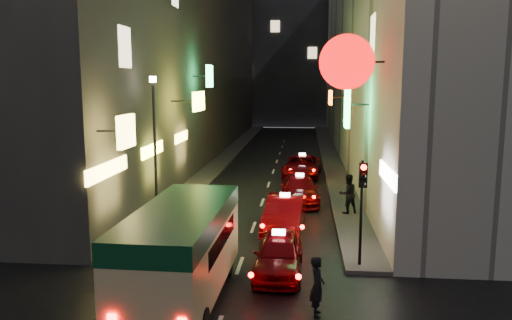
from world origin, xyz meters
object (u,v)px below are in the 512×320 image
(taxi_near, at_px, (279,251))
(pedestrian_crossing, at_px, (317,282))
(lamp_post, at_px, (155,140))
(minibus, at_px, (182,243))
(traffic_light, at_px, (362,191))

(taxi_near, xyz_separation_m, pedestrian_crossing, (1.17, -2.84, 0.16))
(pedestrian_crossing, height_order, lamp_post, lamp_post)
(pedestrian_crossing, bearing_deg, minibus, 80.95)
(minibus, bearing_deg, traffic_light, 28.98)
(minibus, distance_m, lamp_post, 8.24)
(pedestrian_crossing, xyz_separation_m, traffic_light, (1.49, 3.37, 1.77))
(taxi_near, xyz_separation_m, lamp_post, (-5.54, 5.06, 2.97))
(pedestrian_crossing, bearing_deg, lamp_post, 38.50)
(minibus, xyz_separation_m, lamp_post, (-2.96, 7.43, 2.00))
(pedestrian_crossing, relative_size, lamp_post, 0.29)
(taxi_near, height_order, lamp_post, lamp_post)
(taxi_near, height_order, pedestrian_crossing, pedestrian_crossing)
(minibus, distance_m, traffic_light, 6.06)
(pedestrian_crossing, bearing_deg, taxi_near, 20.54)
(minibus, relative_size, taxi_near, 1.34)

